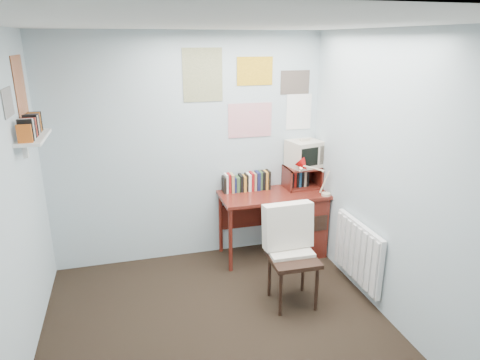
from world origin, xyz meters
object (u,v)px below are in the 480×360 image
object	(u,v)px
desk_chair	(293,259)
tv_riser	(302,177)
desk	(295,220)
crt_tv	(304,152)
wall_shelf	(34,137)
desk_lamp	(327,180)
radiator	(358,252)

from	to	relation	value
desk_chair	tv_riser	xyz separation A→B (m)	(0.53, 1.08, 0.42)
desk	crt_tv	distance (m)	0.79
desk	wall_shelf	world-z (taller)	wall_shelf
wall_shelf	desk_lamp	bearing A→B (deg)	3.25
desk	crt_tv	world-z (taller)	crt_tv
desk	crt_tv	xyz separation A→B (m)	(0.14, 0.13, 0.77)
crt_tv	radiator	distance (m)	1.31
tv_riser	desk_chair	bearing A→B (deg)	-116.21
crt_tv	wall_shelf	bearing A→B (deg)	177.83
wall_shelf	desk	bearing A→B (deg)	8.40
desk_chair	crt_tv	size ratio (longest dim) A/B	2.67
desk	desk_chair	size ratio (longest dim) A/B	1.30
desk_lamp	tv_riser	size ratio (longest dim) A/B	0.91
desk_lamp	crt_tv	bearing A→B (deg)	96.82
desk_chair	desk	bearing A→B (deg)	68.39
tv_riser	wall_shelf	size ratio (longest dim) A/B	0.65
crt_tv	wall_shelf	size ratio (longest dim) A/B	0.56
desk	desk_lamp	bearing A→B (deg)	-39.19
crt_tv	radiator	xyz separation A→B (m)	(0.15, -1.06, -0.75)
crt_tv	wall_shelf	xyz separation A→B (m)	(-2.71, -0.51, 0.45)
crt_tv	wall_shelf	distance (m)	2.79
desk_lamp	wall_shelf	bearing A→B (deg)	169.81
desk	wall_shelf	size ratio (longest dim) A/B	1.94
desk	desk_chair	world-z (taller)	desk_chair
desk_chair	wall_shelf	xyz separation A→B (m)	(-2.16, 0.59, 1.16)
desk	desk_lamp	size ratio (longest dim) A/B	3.31
tv_riser	wall_shelf	world-z (taller)	wall_shelf
tv_riser	crt_tv	bearing A→B (deg)	44.09
desk_chair	crt_tv	world-z (taller)	crt_tv
desk_lamp	radiator	size ratio (longest dim) A/B	0.45
desk_lamp	tv_riser	distance (m)	0.37
desk	radiator	world-z (taller)	desk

